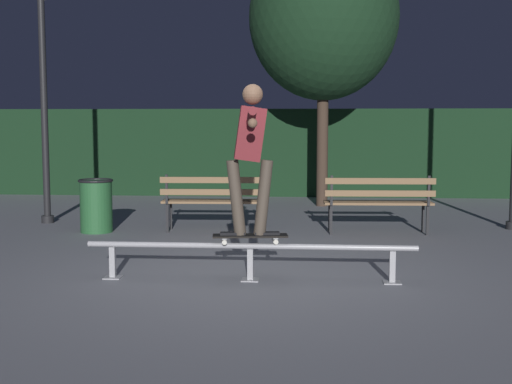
# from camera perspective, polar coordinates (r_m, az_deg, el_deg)

# --- Properties ---
(ground_plane) EXTENTS (90.00, 90.00, 0.00)m
(ground_plane) POSITION_cam_1_polar(r_m,az_deg,el_deg) (7.33, -0.39, -7.15)
(ground_plane) COLOR slate
(hedge_backdrop) EXTENTS (24.00, 1.20, 1.95)m
(hedge_backdrop) POSITION_cam_1_polar(r_m,az_deg,el_deg) (15.69, 2.25, 3.37)
(hedge_backdrop) COLOR black
(hedge_backdrop) RESTS_ON ground
(grind_rail) EXTENTS (3.45, 0.18, 0.39)m
(grind_rail) POSITION_cam_1_polar(r_m,az_deg,el_deg) (7.14, -0.49, -5.06)
(grind_rail) COLOR #9E9EA3
(grind_rail) RESTS_ON ground
(skateboard) EXTENTS (0.80, 0.30, 0.09)m
(skateboard) POSITION_cam_1_polar(r_m,az_deg,el_deg) (7.11, -0.52, -3.72)
(skateboard) COLOR black
(skateboard) RESTS_ON grind_rail
(skateboarder) EXTENTS (0.63, 1.40, 1.56)m
(skateboarder) POSITION_cam_1_polar(r_m,az_deg,el_deg) (7.02, -0.50, 3.84)
(skateboarder) COLOR black
(skateboarder) RESTS_ON skateboard
(park_bench_leftmost) EXTENTS (1.62, 0.48, 0.88)m
(park_bench_leftmost) POSITION_cam_1_polar(r_m,az_deg,el_deg) (10.25, -3.48, -0.40)
(park_bench_leftmost) COLOR black
(park_bench_leftmost) RESTS_ON ground
(park_bench_left_center) EXTENTS (1.62, 0.48, 0.88)m
(park_bench_left_center) POSITION_cam_1_polar(r_m,az_deg,el_deg) (10.21, 10.22, -0.51)
(park_bench_left_center) COLOR black
(park_bench_left_center) RESTS_ON ground
(tree_behind_benches) EXTENTS (2.89, 2.89, 5.25)m
(tree_behind_benches) POSITION_cam_1_polar(r_m,az_deg,el_deg) (13.65, 5.67, 14.25)
(tree_behind_benches) COLOR #3D2D23
(tree_behind_benches) RESTS_ON ground
(lamp_post_left) EXTENTS (0.32, 0.32, 3.90)m
(lamp_post_left) POSITION_cam_1_polar(r_m,az_deg,el_deg) (11.68, -17.37, 9.66)
(lamp_post_left) COLOR black
(lamp_post_left) RESTS_ON ground
(trash_can) EXTENTS (0.52, 0.52, 0.80)m
(trash_can) POSITION_cam_1_polar(r_m,az_deg,el_deg) (10.54, -13.21, -1.06)
(trash_can) COLOR #23562D
(trash_can) RESTS_ON ground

